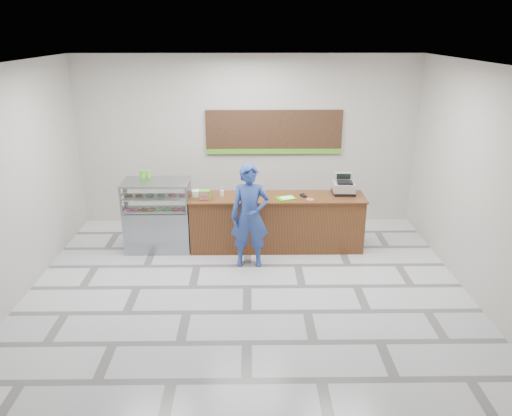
{
  "coord_description": "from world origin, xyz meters",
  "views": [
    {
      "loc": [
        0.05,
        -7.18,
        3.97
      ],
      "look_at": [
        0.15,
        0.9,
        1.04
      ],
      "focal_mm": 35.0,
      "sensor_mm": 36.0,
      "label": 1
    }
  ],
  "objects_px": {
    "display_case": "(158,215)",
    "customer": "(250,216)",
    "cash_register": "(344,186)",
    "serving_tray": "(286,198)",
    "sales_counter": "(277,222)"
  },
  "relations": [
    {
      "from": "sales_counter",
      "to": "customer",
      "type": "xyz_separation_m",
      "value": [
        -0.5,
        -0.72,
        0.4
      ]
    },
    {
      "from": "display_case",
      "to": "serving_tray",
      "type": "distance_m",
      "value": 2.41
    },
    {
      "from": "display_case",
      "to": "customer",
      "type": "relative_size",
      "value": 0.73
    },
    {
      "from": "sales_counter",
      "to": "serving_tray",
      "type": "xyz_separation_m",
      "value": [
        0.16,
        -0.13,
        0.52
      ]
    },
    {
      "from": "sales_counter",
      "to": "display_case",
      "type": "distance_m",
      "value": 2.23
    },
    {
      "from": "cash_register",
      "to": "serving_tray",
      "type": "bearing_deg",
      "value": -162.84
    },
    {
      "from": "display_case",
      "to": "serving_tray",
      "type": "height_order",
      "value": "display_case"
    },
    {
      "from": "sales_counter",
      "to": "serving_tray",
      "type": "bearing_deg",
      "value": -39.14
    },
    {
      "from": "sales_counter",
      "to": "display_case",
      "type": "xyz_separation_m",
      "value": [
        -2.22,
        -0.0,
        0.16
      ]
    },
    {
      "from": "cash_register",
      "to": "display_case",
      "type": "bearing_deg",
      "value": -174.86
    },
    {
      "from": "display_case",
      "to": "cash_register",
      "type": "bearing_deg",
      "value": 2.58
    },
    {
      "from": "sales_counter",
      "to": "serving_tray",
      "type": "distance_m",
      "value": 0.56
    },
    {
      "from": "cash_register",
      "to": "customer",
      "type": "height_order",
      "value": "customer"
    },
    {
      "from": "sales_counter",
      "to": "cash_register",
      "type": "relative_size",
      "value": 7.48
    },
    {
      "from": "cash_register",
      "to": "serving_tray",
      "type": "xyz_separation_m",
      "value": [
        -1.1,
        -0.29,
        -0.13
      ]
    }
  ]
}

